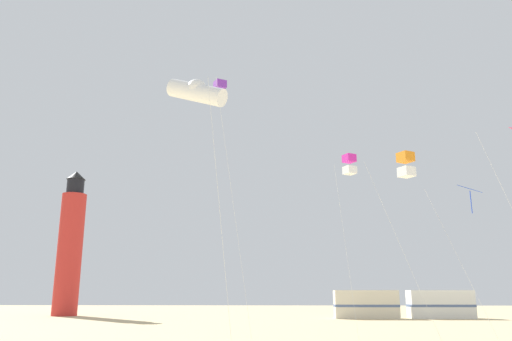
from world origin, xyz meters
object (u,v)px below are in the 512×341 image
object	(u,v)px
rv_van_cream	(366,304)
kite_box_orange	(406,165)
lighthouse_distant	(70,246)
kite_box_magenta	(349,165)
rv_van_white	(440,304)
kite_tube_white	(197,92)
kite_box_violet	(220,91)
kite_diamond_blue	(469,194)

from	to	relation	value
rv_van_cream	kite_box_orange	bearing A→B (deg)	-95.19
kite_box_orange	lighthouse_distant	xyz separation A→B (m)	(-29.70, 35.40, -0.39)
kite_box_orange	rv_van_cream	distance (m)	31.74
kite_box_magenta	rv_van_white	world-z (taller)	kite_box_magenta
kite_box_magenta	rv_van_cream	bearing A→B (deg)	78.58
kite_tube_white	kite_box_violet	distance (m)	9.34
kite_tube_white	rv_van_cream	distance (m)	38.40
kite_box_magenta	lighthouse_distant	xyz separation A→B (m)	(-28.01, 29.95, -1.82)
kite_tube_white	kite_box_magenta	bearing A→B (deg)	53.63
kite_box_magenta	lighthouse_distant	distance (m)	41.05
kite_box_violet	rv_van_white	distance (m)	35.96
kite_box_orange	rv_van_white	size ratio (longest dim) A/B	1.37
kite_box_violet	kite_box_magenta	world-z (taller)	kite_box_violet
kite_diamond_blue	lighthouse_distant	bearing A→B (deg)	134.50
kite_diamond_blue	kite_box_magenta	distance (m)	6.80
kite_box_violet	lighthouse_distant	distance (m)	37.95
kite_tube_white	kite_box_magenta	xyz separation A→B (m)	(7.31, 9.93, -0.38)
kite_box_orange	kite_box_magenta	world-z (taller)	kite_box_magenta
kite_box_orange	rv_van_cream	xyz separation A→B (m)	(3.43, 30.80, -6.84)
kite_diamond_blue	kite_box_magenta	size ratio (longest dim) A/B	0.75
kite_box_magenta	kite_box_orange	bearing A→B (deg)	-72.75
kite_box_orange	kite_tube_white	distance (m)	10.22
lighthouse_distant	rv_van_cream	xyz separation A→B (m)	(33.13, -4.59, -6.45)
kite_box_magenta	rv_van_cream	xyz separation A→B (m)	(5.12, 25.36, -8.27)
kite_diamond_blue	kite_box_violet	distance (m)	14.27
kite_box_violet	rv_van_white	xyz separation A→B (m)	(20.18, 27.09, -12.32)
kite_tube_white	rv_van_cream	xyz separation A→B (m)	(12.43, 35.29, -8.65)
lighthouse_distant	kite_tube_white	bearing A→B (deg)	-62.57
kite_diamond_blue	kite_box_magenta	xyz separation A→B (m)	(-5.10, 3.74, 2.49)
kite_box_violet	lighthouse_distant	xyz separation A→B (m)	(-20.65, 31.29, -5.87)
kite_diamond_blue	lighthouse_distant	xyz separation A→B (m)	(-33.11, 33.69, 0.67)
kite_box_violet	rv_van_cream	world-z (taller)	kite_box_violet
kite_diamond_blue	kite_box_orange	bearing A→B (deg)	-153.47
rv_van_white	lighthouse_distant	bearing A→B (deg)	174.35
rv_van_cream	kite_box_violet	bearing A→B (deg)	-113.90
kite_box_orange	kite_tube_white	xyz separation A→B (m)	(-9.00, -4.48, 1.82)
rv_van_cream	rv_van_white	xyz separation A→B (m)	(7.69, 0.40, 0.00)
kite_tube_white	kite_box_violet	bearing A→B (deg)	90.32
kite_box_magenta	rv_van_cream	world-z (taller)	kite_box_magenta
kite_box_orange	kite_diamond_blue	distance (m)	3.95
lighthouse_distant	kite_diamond_blue	bearing A→B (deg)	-45.50
kite_tube_white	kite_box_violet	world-z (taller)	kite_box_violet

